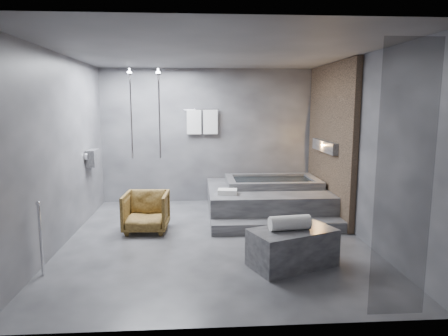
{
  "coord_description": "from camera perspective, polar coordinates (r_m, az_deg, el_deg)",
  "views": [
    {
      "loc": [
        -0.25,
        -5.94,
        2.06
      ],
      "look_at": [
        0.16,
        0.3,
        1.06
      ],
      "focal_mm": 32.0,
      "sensor_mm": 36.0,
      "label": 1
    }
  ],
  "objects": [
    {
      "name": "room",
      "position": [
        6.23,
        2.17,
        6.02
      ],
      "size": [
        5.0,
        5.04,
        2.82
      ],
      "color": "#2D2D30",
      "rests_on": "ground"
    },
    {
      "name": "tub_deck",
      "position": [
        7.72,
        6.02,
        -4.55
      ],
      "size": [
        2.2,
        2.0,
        0.5
      ],
      "primitive_type": "cube",
      "color": "#323235",
      "rests_on": "ground"
    },
    {
      "name": "tub_step",
      "position": [
        6.65,
        7.74,
        -8.27
      ],
      "size": [
        2.2,
        0.36,
        0.18
      ],
      "primitive_type": "cube",
      "color": "#323235",
      "rests_on": "ground"
    },
    {
      "name": "concrete_bench",
      "position": [
        5.31,
        9.74,
        -11.12
      ],
      "size": [
        1.22,
        0.95,
        0.48
      ],
      "primitive_type": "cube",
      "rotation": [
        0.0,
        0.0,
        0.39
      ],
      "color": "#323235",
      "rests_on": "ground"
    },
    {
      "name": "driftwood_chair",
      "position": [
        6.68,
        -11.05,
        -6.15
      ],
      "size": [
        0.73,
        0.75,
        0.65
      ],
      "primitive_type": "imported",
      "rotation": [
        0.0,
        0.0,
        -0.05
      ],
      "color": "#3F2B0F",
      "rests_on": "ground"
    },
    {
      "name": "rolled_towel",
      "position": [
        5.18,
        9.37,
        -7.73
      ],
      "size": [
        0.55,
        0.26,
        0.19
      ],
      "primitive_type": "cylinder",
      "rotation": [
        0.0,
        1.57,
        0.14
      ],
      "color": "white",
      "rests_on": "concrete_bench"
    },
    {
      "name": "deck_towel",
      "position": [
        7.02,
        0.5,
        -3.41
      ],
      "size": [
        0.36,
        0.28,
        0.09
      ],
      "primitive_type": "cube",
      "rotation": [
        0.0,
        0.0,
        -0.13
      ],
      "color": "silver",
      "rests_on": "tub_deck"
    }
  ]
}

